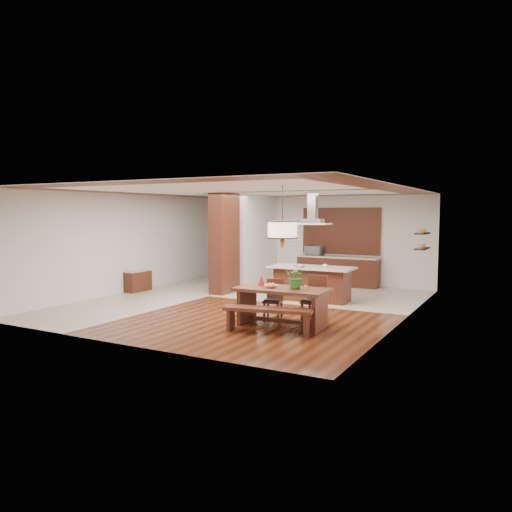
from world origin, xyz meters
The scene contains 25 objects.
room_shell centered at (0.00, 0.00, 2.06)m, with size 9.00×9.04×2.92m.
tile_hallway centered at (-2.75, 0.00, 0.01)m, with size 2.50×9.00×0.01m, color beige.
tile_kitchen centered at (1.25, 2.50, 0.01)m, with size 5.50×4.00×0.01m, color beige.
soffit_band centered at (0.00, 0.00, 2.88)m, with size 8.00×9.00×0.02m, color #401E10.
partition_pier centered at (-1.40, 1.20, 1.45)m, with size 0.45×1.00×2.90m, color black.
partition_stub centered at (-1.40, 3.30, 1.45)m, with size 0.18×2.40×2.90m, color silver.
hallway_console centered at (-3.81, 0.20, 0.32)m, with size 0.37×0.88×0.63m, color black.
hallway_doorway centered at (-2.70, 4.40, 1.05)m, with size 1.10×0.20×2.10m, color black.
rear_counter centered at (1.00, 4.20, 0.48)m, with size 2.60×0.62×0.95m.
kitchen_window centered at (1.00, 4.46, 1.75)m, with size 2.60×0.08×1.50m, color #AA6733.
shelf_lower centered at (3.87, 2.60, 1.40)m, with size 0.26×0.90×0.04m, color black.
shelf_upper centered at (3.87, 2.60, 1.80)m, with size 0.26×0.90×0.04m, color black.
dining_table centered at (1.91, -1.81, 0.58)m, with size 1.93×1.01×0.79m.
dining_bench centered at (1.93, -2.49, 0.25)m, with size 1.76×0.39×0.50m, color black, non-canonical shape.
dining_chair_left centered at (1.41, -1.24, 0.43)m, with size 0.38×0.38×0.87m, color black, non-canonical shape.
dining_chair_right centered at (2.36, -1.21, 0.50)m, with size 0.44×0.44×1.00m, color black, non-canonical shape.
pendant_lantern centered at (1.91, -1.81, 2.25)m, with size 0.64×0.64×1.31m, color beige, non-canonical shape.
foliage_plant centered at (2.18, -1.72, 1.04)m, with size 0.44×0.38×0.49m, color #276D24.
fruit_bowl centered at (1.68, -1.87, 0.82)m, with size 0.26×0.26×0.06m, color #BCB5A5.
napkin_cone centered at (1.37, -1.71, 0.91)m, with size 0.15×0.15×0.24m, color #A50B11.
gold_ornament centered at (2.46, -1.88, 0.85)m, with size 0.07×0.07×0.10m, color gold.
kitchen_island centered at (1.32, 1.23, 0.47)m, with size 2.25×1.00×0.92m.
range_hood centered at (1.32, 1.23, 2.46)m, with size 0.90×0.55×0.87m, color silver, non-canonical shape.
island_cup centered at (1.73, 1.11, 0.97)m, with size 0.12×0.12×0.09m, color silver.
microwave centered at (0.18, 4.21, 1.10)m, with size 0.55×0.37×0.31m, color #B1B2B8.
Camera 1 is at (6.31, -11.00, 2.35)m, focal length 35.00 mm.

